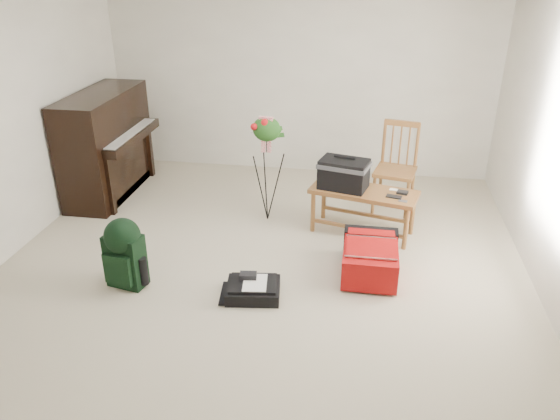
% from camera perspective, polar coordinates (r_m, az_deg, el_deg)
% --- Properties ---
extents(floor, '(5.00, 5.50, 0.01)m').
position_cam_1_polar(floor, '(5.17, -2.16, -6.69)').
color(floor, '#BDB098').
rests_on(floor, ground).
extents(wall_back, '(5.00, 0.04, 2.50)m').
position_cam_1_polar(wall_back, '(7.24, 2.00, 13.59)').
color(wall_back, silver).
rests_on(wall_back, floor).
extents(piano, '(0.71, 1.50, 1.25)m').
position_cam_1_polar(piano, '(6.98, -17.60, 6.37)').
color(piano, black).
rests_on(piano, floor).
extents(bench, '(1.17, 0.69, 0.85)m').
position_cam_1_polar(bench, '(5.69, 7.31, 3.06)').
color(bench, brown).
rests_on(bench, floor).
extents(dining_chair, '(0.52, 0.52, 1.02)m').
position_cam_1_polar(dining_chair, '(6.38, 11.95, 4.26)').
color(dining_chair, brown).
rests_on(dining_chair, floor).
extents(red_suitcase, '(0.51, 0.73, 0.32)m').
position_cam_1_polar(red_suitcase, '(5.20, 9.39, -4.67)').
color(red_suitcase, '#A91407').
rests_on(red_suitcase, floor).
extents(black_duffel, '(0.51, 0.43, 0.19)m').
position_cam_1_polar(black_duffel, '(4.84, -2.83, -8.23)').
color(black_duffel, black).
rests_on(black_duffel, floor).
extents(green_backpack, '(0.37, 0.34, 0.66)m').
position_cam_1_polar(green_backpack, '(5.02, -16.00, -4.02)').
color(green_backpack, black).
rests_on(green_backpack, floor).
extents(flower_stand, '(0.43, 0.43, 1.22)m').
position_cam_1_polar(flower_stand, '(5.94, -1.36, 4.23)').
color(flower_stand, black).
rests_on(flower_stand, floor).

